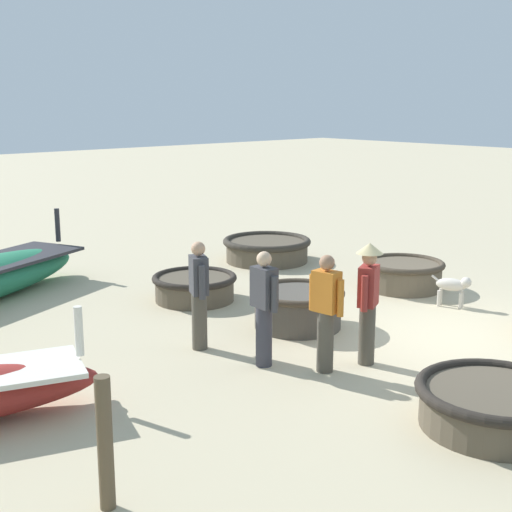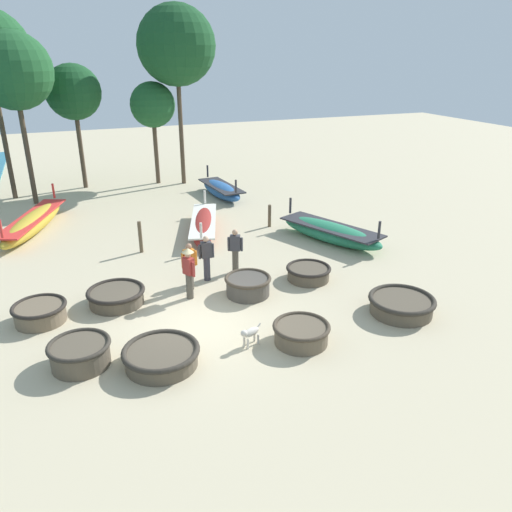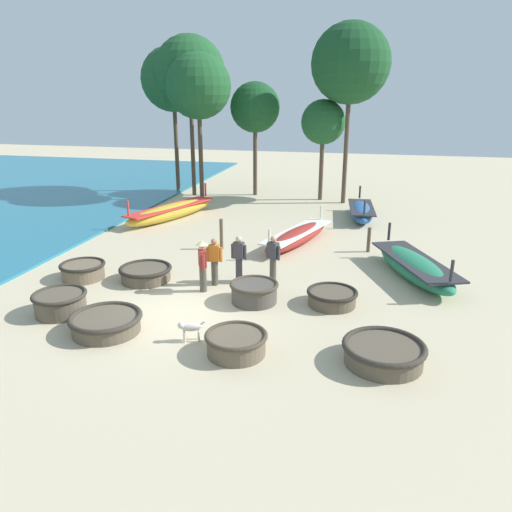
{
  "view_description": "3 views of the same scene",
  "coord_description": "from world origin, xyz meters",
  "px_view_note": "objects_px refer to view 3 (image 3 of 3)",
  "views": [
    {
      "loc": [
        -5.6,
        8.95,
        3.51
      ],
      "look_at": [
        2.59,
        1.64,
        1.09
      ],
      "focal_mm": 50.0,
      "sensor_mm": 36.0,
      "label": 1
    },
    {
      "loc": [
        -3.03,
        -11.87,
        7.14
      ],
      "look_at": [
        2.6,
        2.24,
        0.87
      ],
      "focal_mm": 35.0,
      "sensor_mm": 36.0,
      "label": 2
    },
    {
      "loc": [
        5.17,
        -12.07,
        6.01
      ],
      "look_at": [
        1.79,
        2.26,
        1.13
      ],
      "focal_mm": 35.0,
      "sensor_mm": 36.0,
      "label": 3
    }
  ],
  "objects_px": {
    "long_boat_ochre_hull": "(415,267)",
    "tree_center": "(198,86)",
    "coracle_beside_post": "(60,302)",
    "tree_rightmost": "(190,71)",
    "long_boat_white_hull": "(171,211)",
    "tree_left_mid": "(323,123)",
    "coracle_upturned": "(254,292)",
    "coracle_front_left": "(83,270)",
    "long_boat_green_hull": "(297,236)",
    "coracle_far_left": "(106,322)",
    "fisherman_standing_right": "(239,258)",
    "tree_leftmost": "(255,108)",
    "tree_right_mid": "(173,79)",
    "tree_tall_back": "(351,64)",
    "long_boat_blue_hull": "(361,211)",
    "mooring_post_inland": "(369,240)",
    "coracle_center": "(332,297)",
    "coracle_nearest": "(236,343)",
    "fisherman_with_hat": "(273,258)",
    "fisherman_hauling": "(214,260)",
    "coracle_weathered": "(384,352)",
    "mooring_post_mid_beach": "(221,234)",
    "coracle_front_right": "(146,273)",
    "fisherman_crouching": "(203,263)",
    "dog": "(190,328)"
  },
  "relations": [
    {
      "from": "long_boat_white_hull",
      "to": "tree_left_mid",
      "type": "relative_size",
      "value": 1.04
    },
    {
      "from": "tree_right_mid",
      "to": "tree_tall_back",
      "type": "bearing_deg",
      "value": -5.12
    },
    {
      "from": "coracle_front_left",
      "to": "long_boat_green_hull",
      "type": "relative_size",
      "value": 0.3
    },
    {
      "from": "long_boat_white_hull",
      "to": "fisherman_with_hat",
      "type": "height_order",
      "value": "fisherman_with_hat"
    },
    {
      "from": "coracle_front_left",
      "to": "tree_rightmost",
      "type": "relative_size",
      "value": 0.17
    },
    {
      "from": "mooring_post_mid_beach",
      "to": "tree_right_mid",
      "type": "height_order",
      "value": "tree_right_mid"
    },
    {
      "from": "long_boat_ochre_hull",
      "to": "dog",
      "type": "bearing_deg",
      "value": -134.0
    },
    {
      "from": "fisherman_hauling",
      "to": "coracle_far_left",
      "type": "bearing_deg",
      "value": -114.44
    },
    {
      "from": "coracle_upturned",
      "to": "coracle_front_left",
      "type": "bearing_deg",
      "value": 174.39
    },
    {
      "from": "coracle_nearest",
      "to": "coracle_center",
      "type": "relative_size",
      "value": 1.01
    },
    {
      "from": "tree_left_mid",
      "to": "coracle_weathered",
      "type": "bearing_deg",
      "value": -79.21
    },
    {
      "from": "coracle_front_left",
      "to": "mooring_post_mid_beach",
      "type": "bearing_deg",
      "value": 50.06
    },
    {
      "from": "fisherman_crouching",
      "to": "mooring_post_inland",
      "type": "height_order",
      "value": "fisherman_crouching"
    },
    {
      "from": "long_boat_blue_hull",
      "to": "tree_right_mid",
      "type": "distance_m",
      "value": 13.77
    },
    {
      "from": "coracle_center",
      "to": "fisherman_crouching",
      "type": "bearing_deg",
      "value": 177.95
    },
    {
      "from": "coracle_nearest",
      "to": "tree_center",
      "type": "distance_m",
      "value": 18.83
    },
    {
      "from": "coracle_far_left",
      "to": "long_boat_white_hull",
      "type": "xyz_separation_m",
      "value": [
        -3.01,
        11.69,
        0.14
      ]
    },
    {
      "from": "tree_rightmost",
      "to": "tree_left_mid",
      "type": "bearing_deg",
      "value": 3.09
    },
    {
      "from": "fisherman_standing_right",
      "to": "mooring_post_inland",
      "type": "bearing_deg",
      "value": 46.18
    },
    {
      "from": "coracle_weathered",
      "to": "fisherman_with_hat",
      "type": "distance_m",
      "value": 5.78
    },
    {
      "from": "long_boat_blue_hull",
      "to": "mooring_post_inland",
      "type": "bearing_deg",
      "value": -85.08
    },
    {
      "from": "coracle_center",
      "to": "long_boat_white_hull",
      "type": "height_order",
      "value": "long_boat_white_hull"
    },
    {
      "from": "coracle_front_right",
      "to": "tree_left_mid",
      "type": "relative_size",
      "value": 0.31
    },
    {
      "from": "coracle_far_left",
      "to": "mooring_post_mid_beach",
      "type": "relative_size",
      "value": 1.55
    },
    {
      "from": "mooring_post_inland",
      "to": "tree_right_mid",
      "type": "height_order",
      "value": "tree_right_mid"
    },
    {
      "from": "fisherman_hauling",
      "to": "tree_right_mid",
      "type": "height_order",
      "value": "tree_right_mid"
    },
    {
      "from": "fisherman_crouching",
      "to": "long_boat_white_hull",
      "type": "bearing_deg",
      "value": 118.44
    },
    {
      "from": "long_boat_ochre_hull",
      "to": "tree_center",
      "type": "xyz_separation_m",
      "value": [
        -11.09,
        10.24,
        5.87
      ]
    },
    {
      "from": "tree_left_mid",
      "to": "coracle_nearest",
      "type": "bearing_deg",
      "value": -89.93
    },
    {
      "from": "coracle_nearest",
      "to": "fisherman_hauling",
      "type": "relative_size",
      "value": 0.97
    },
    {
      "from": "long_boat_ochre_hull",
      "to": "fisherman_standing_right",
      "type": "relative_size",
      "value": 3.1
    },
    {
      "from": "fisherman_standing_right",
      "to": "tree_right_mid",
      "type": "distance_m",
      "value": 17.15
    },
    {
      "from": "coracle_front_left",
      "to": "coracle_center",
      "type": "height_order",
      "value": "coracle_front_left"
    },
    {
      "from": "coracle_weathered",
      "to": "fisherman_hauling",
      "type": "xyz_separation_m",
      "value": [
        -5.31,
        3.85,
        0.55
      ]
    },
    {
      "from": "fisherman_standing_right",
      "to": "tree_right_mid",
      "type": "xyz_separation_m",
      "value": [
        -7.75,
        14.14,
        5.83
      ]
    },
    {
      "from": "coracle_weathered",
      "to": "coracle_beside_post",
      "type": "bearing_deg",
      "value": 175.35
    },
    {
      "from": "coracle_center",
      "to": "tree_left_mid",
      "type": "height_order",
      "value": "tree_left_mid"
    },
    {
      "from": "fisherman_standing_right",
      "to": "dog",
      "type": "distance_m",
      "value": 4.33
    },
    {
      "from": "coracle_upturned",
      "to": "coracle_front_left",
      "type": "xyz_separation_m",
      "value": [
        -6.06,
        0.6,
        -0.03
      ]
    },
    {
      "from": "coracle_center",
      "to": "tree_center",
      "type": "distance_m",
      "value": 16.83
    },
    {
      "from": "coracle_far_left",
      "to": "fisherman_standing_right",
      "type": "distance_m",
      "value": 4.98
    },
    {
      "from": "long_boat_blue_hull",
      "to": "coracle_upturned",
      "type": "bearing_deg",
      "value": -103.9
    },
    {
      "from": "tree_leftmost",
      "to": "tree_center",
      "type": "bearing_deg",
      "value": -137.14
    },
    {
      "from": "coracle_beside_post",
      "to": "fisherman_standing_right",
      "type": "bearing_deg",
      "value": 39.98
    },
    {
      "from": "coracle_beside_post",
      "to": "mooring_post_inland",
      "type": "relative_size",
      "value": 1.54
    },
    {
      "from": "coracle_nearest",
      "to": "long_boat_white_hull",
      "type": "height_order",
      "value": "long_boat_white_hull"
    },
    {
      "from": "coracle_front_left",
      "to": "tree_right_mid",
      "type": "relative_size",
      "value": 0.18
    },
    {
      "from": "coracle_beside_post",
      "to": "tree_rightmost",
      "type": "bearing_deg",
      "value": 97.27
    },
    {
      "from": "long_boat_blue_hull",
      "to": "tree_tall_back",
      "type": "xyz_separation_m",
      "value": [
        -1.11,
        3.58,
        6.99
      ]
    },
    {
      "from": "coracle_nearest",
      "to": "mooring_post_mid_beach",
      "type": "distance_m",
      "value": 8.46
    }
  ]
}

